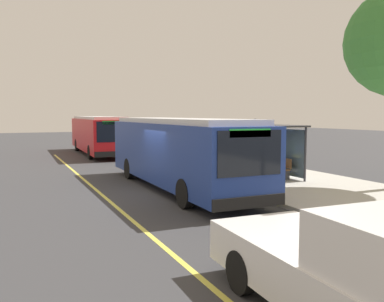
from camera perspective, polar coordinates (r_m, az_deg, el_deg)
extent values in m
plane|color=#38383A|center=(16.18, -4.30, -5.96)|extent=(120.00, 120.00, 0.00)
cube|color=#B7B2A8|center=(19.04, 12.94, -4.16)|extent=(44.00, 6.40, 0.15)
cube|color=#E0D64C|center=(15.57, -11.97, -6.48)|extent=(36.00, 0.14, 0.01)
cube|color=navy|center=(17.00, -2.03, -0.13)|extent=(11.19, 2.59, 2.40)
cube|color=silver|center=(16.93, -2.05, 4.26)|extent=(10.29, 2.34, 0.20)
cube|color=black|center=(11.98, 8.15, -0.32)|extent=(0.05, 2.17, 1.34)
cube|color=black|center=(17.50, 1.88, 0.97)|extent=(9.84, 0.08, 1.06)
cube|color=yellow|center=(17.64, 1.87, -3.14)|extent=(10.62, 0.07, 0.28)
cube|color=#26D83F|center=(11.93, 8.20, 2.49)|extent=(0.04, 1.40, 0.24)
cube|color=black|center=(12.19, 8.10, -7.13)|extent=(0.09, 2.50, 0.36)
cylinder|color=black|center=(14.59, 7.41, -5.21)|extent=(1.00, 0.28, 1.00)
cylinder|color=black|center=(13.54, -1.00, -5.98)|extent=(1.00, 0.28, 1.00)
cylinder|color=black|center=(20.63, -2.57, -2.13)|extent=(1.00, 0.28, 1.00)
cylinder|color=black|center=(19.91, -8.77, -2.45)|extent=(1.00, 0.28, 1.00)
cube|color=red|center=(32.68, -13.08, 2.28)|extent=(11.64, 2.85, 2.40)
cube|color=silver|center=(32.64, -13.12, 4.56)|extent=(10.71, 2.57, 0.20)
cube|color=black|center=(26.97, -10.97, 2.65)|extent=(0.10, 2.17, 1.34)
cube|color=black|center=(32.91, -10.87, 2.84)|extent=(10.19, 0.31, 1.06)
cube|color=white|center=(32.99, -10.83, 0.64)|extent=(11.00, 0.32, 0.28)
cube|color=#26D83F|center=(26.94, -10.98, 3.90)|extent=(0.07, 1.40, 0.24)
cube|color=black|center=(27.05, -10.91, -0.42)|extent=(0.15, 2.50, 0.36)
cylinder|color=black|center=(29.47, -9.62, -0.01)|extent=(1.01, 0.31, 1.00)
cylinder|color=black|center=(29.03, -14.06, -0.17)|extent=(1.01, 0.31, 1.00)
cylinder|color=black|center=(36.36, -12.19, 0.91)|extent=(1.01, 0.31, 1.00)
cylinder|color=black|center=(36.00, -15.81, 0.79)|extent=(1.01, 0.31, 1.00)
cube|color=white|center=(6.62, 21.45, -16.81)|extent=(5.46, 2.17, 0.75)
cylinder|color=black|center=(8.41, 18.04, -14.05)|extent=(0.77, 0.26, 0.76)
cylinder|color=black|center=(7.43, 6.98, -16.46)|extent=(0.77, 0.26, 0.76)
cylinder|color=#333338|center=(18.60, 15.60, -0.48)|extent=(0.10, 0.10, 2.40)
cylinder|color=#333338|center=(17.79, 12.39, -0.65)|extent=(0.10, 0.10, 2.40)
cylinder|color=#333338|center=(20.64, 10.96, 0.16)|extent=(0.10, 0.10, 2.40)
cylinder|color=#333338|center=(19.92, 7.91, 0.03)|extent=(0.10, 0.10, 2.40)
cube|color=#333338|center=(19.14, 11.69, 3.48)|extent=(2.90, 1.60, 0.08)
cube|color=#4C606B|center=(19.60, 13.16, -0.14)|extent=(2.47, 0.04, 2.16)
cube|color=navy|center=(20.28, 9.46, -0.04)|extent=(0.06, 1.11, 1.82)
cube|color=brown|center=(19.40, 11.70, -2.40)|extent=(1.60, 0.44, 0.06)
cube|color=brown|center=(19.51, 12.28, -1.54)|extent=(1.60, 0.05, 0.44)
cube|color=#333338|center=(20.01, 10.47, -2.80)|extent=(0.08, 0.40, 0.45)
cube|color=#333338|center=(18.86, 12.98, -3.33)|extent=(0.08, 0.40, 0.45)
cylinder|color=#333338|center=(16.21, 8.78, -0.44)|extent=(0.07, 0.07, 2.80)
cube|color=white|center=(16.13, 8.77, 3.45)|extent=(0.44, 0.03, 0.56)
cube|color=red|center=(16.13, 8.73, 3.45)|extent=(0.40, 0.01, 0.16)
cylinder|color=#282D47|center=(20.52, 4.73, -1.97)|extent=(0.14, 0.14, 0.85)
cylinder|color=#282D47|center=(20.44, 4.29, -2.00)|extent=(0.14, 0.14, 0.85)
cube|color=#338C4C|center=(20.40, 4.53, 0.07)|extent=(0.24, 0.40, 0.62)
sphere|color=tan|center=(20.37, 4.54, 1.24)|extent=(0.22, 0.22, 0.22)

